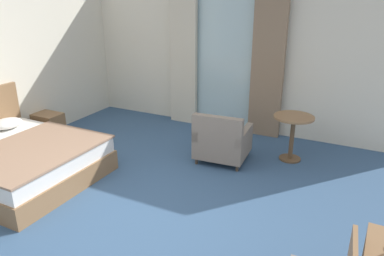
{
  "coord_description": "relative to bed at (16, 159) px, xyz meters",
  "views": [
    {
      "loc": [
        2.33,
        -3.2,
        2.58
      ],
      "look_at": [
        0.48,
        0.49,
        1.03
      ],
      "focal_mm": 34.37,
      "sensor_mm": 36.0,
      "label": 1
    }
  ],
  "objects": [
    {
      "name": "round_cafe_table",
      "position": [
        3.42,
        2.4,
        0.25
      ],
      "size": [
        0.63,
        0.63,
        0.74
      ],
      "color": "olive",
      "rests_on": "ground"
    },
    {
      "name": "balcony_glass_door",
      "position": [
        1.86,
        3.37,
        0.94
      ],
      "size": [
        1.26,
        0.02,
        2.46
      ],
      "primitive_type": "cube",
      "color": "silver",
      "rests_on": "ground"
    },
    {
      "name": "wall_back",
      "position": [
        2.09,
        3.45,
        1.11
      ],
      "size": [
        6.48,
        0.12,
        2.8
      ],
      "primitive_type": "cube",
      "color": "silver",
      "rests_on": "ground"
    },
    {
      "name": "ground",
      "position": [
        2.09,
        0.05,
        -0.34
      ],
      "size": [
        6.88,
        7.3,
        0.1
      ],
      "primitive_type": "cube",
      "color": "#38567A"
    },
    {
      "name": "nightstand",
      "position": [
        -0.78,
        1.34,
        -0.06
      ],
      "size": [
        0.5,
        0.38,
        0.47
      ],
      "color": "olive",
      "rests_on": "ground"
    },
    {
      "name": "armchair_by_window",
      "position": [
        2.44,
        1.86,
        0.04
      ],
      "size": [
        0.84,
        0.81,
        0.83
      ],
      "color": "gray",
      "rests_on": "ground"
    },
    {
      "name": "curtain_panel_right",
      "position": [
        2.71,
        3.27,
        0.99
      ],
      "size": [
        0.58,
        0.1,
        2.55
      ],
      "primitive_type": "cube",
      "color": "#897056",
      "rests_on": "ground"
    },
    {
      "name": "bed",
      "position": [
        0.0,
        0.0,
        0.0
      ],
      "size": [
        2.15,
        1.86,
        1.13
      ],
      "color": "olive",
      "rests_on": "ground"
    },
    {
      "name": "curtain_panel_left",
      "position": [
        1.02,
        3.27,
        0.99
      ],
      "size": [
        0.56,
        0.1,
        2.55
      ],
      "primitive_type": "cube",
      "color": "beige",
      "rests_on": "ground"
    }
  ]
}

